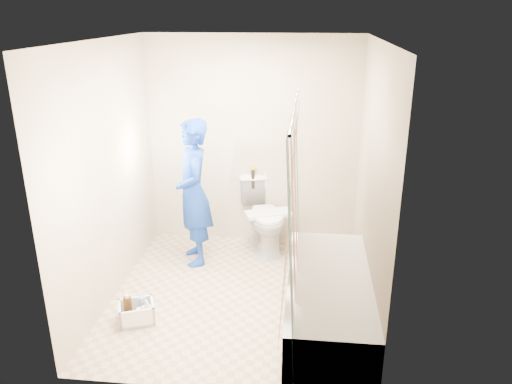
# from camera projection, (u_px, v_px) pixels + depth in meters

# --- Properties ---
(floor) EXTENTS (2.60, 2.60, 0.00)m
(floor) POSITION_uv_depth(u_px,v_px,m) (238.00, 295.00, 4.88)
(floor) COLOR tan
(floor) RESTS_ON ground
(ceiling) EXTENTS (2.40, 2.60, 0.02)m
(ceiling) POSITION_uv_depth(u_px,v_px,m) (235.00, 40.00, 4.05)
(ceiling) COLOR white
(ceiling) RESTS_ON wall_back
(wall_back) EXTENTS (2.40, 0.02, 2.40)m
(wall_back) POSITION_uv_depth(u_px,v_px,m) (253.00, 143.00, 5.68)
(wall_back) COLOR #BCAA91
(wall_back) RESTS_ON ground
(wall_front) EXTENTS (2.40, 0.02, 2.40)m
(wall_front) POSITION_uv_depth(u_px,v_px,m) (208.00, 243.00, 3.26)
(wall_front) COLOR #BCAA91
(wall_front) RESTS_ON ground
(wall_left) EXTENTS (0.02, 2.60, 2.40)m
(wall_left) POSITION_uv_depth(u_px,v_px,m) (108.00, 175.00, 4.59)
(wall_left) COLOR #BCAA91
(wall_left) RESTS_ON ground
(wall_right) EXTENTS (0.02, 2.60, 2.40)m
(wall_right) POSITION_uv_depth(u_px,v_px,m) (373.00, 184.00, 4.35)
(wall_right) COLOR #BCAA91
(wall_right) RESTS_ON ground
(bathtub) EXTENTS (0.70, 1.75, 0.50)m
(bathtub) POSITION_uv_depth(u_px,v_px,m) (328.00, 301.00, 4.31)
(bathtub) COLOR white
(bathtub) RESTS_ON ground
(curtain_rod) EXTENTS (0.02, 1.90, 0.02)m
(curtain_rod) POSITION_uv_depth(u_px,v_px,m) (295.00, 106.00, 3.76)
(curtain_rod) COLOR silver
(curtain_rod) RESTS_ON wall_back
(shower_curtain) EXTENTS (0.06, 1.75, 1.80)m
(shower_curtain) POSITION_uv_depth(u_px,v_px,m) (292.00, 219.00, 4.08)
(shower_curtain) COLOR white
(shower_curtain) RESTS_ON curtain_rod
(toilet) EXTENTS (0.71, 0.91, 0.82)m
(toilet) POSITION_uv_depth(u_px,v_px,m) (265.00, 215.00, 5.73)
(toilet) COLOR white
(toilet) RESTS_ON ground
(tank_lid) EXTENTS (0.55, 0.38, 0.04)m
(tank_lid) POSITION_uv_depth(u_px,v_px,m) (268.00, 214.00, 5.59)
(tank_lid) COLOR silver
(tank_lid) RESTS_ON toilet
(tank_internals) EXTENTS (0.19, 0.10, 0.27)m
(tank_internals) POSITION_uv_depth(u_px,v_px,m) (256.00, 177.00, 5.78)
(tank_internals) COLOR black
(tank_internals) RESTS_ON toilet
(plumber) EXTENTS (0.58, 0.68, 1.59)m
(plumber) POSITION_uv_depth(u_px,v_px,m) (193.00, 193.00, 5.30)
(plumber) COLOR navy
(plumber) RESTS_ON ground
(cleaning_caddy) EXTENTS (0.37, 0.34, 0.23)m
(cleaning_caddy) POSITION_uv_depth(u_px,v_px,m) (138.00, 313.00, 4.45)
(cleaning_caddy) COLOR white
(cleaning_caddy) RESTS_ON ground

